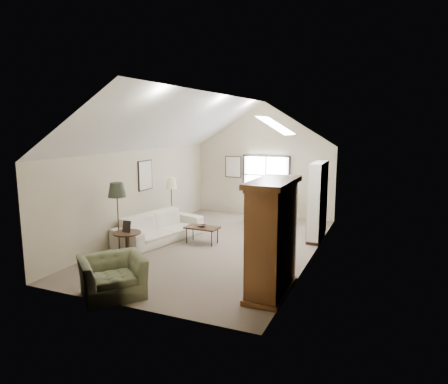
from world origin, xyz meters
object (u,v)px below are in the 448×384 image
at_px(side_chair, 281,205).
at_px(side_table, 127,245).
at_px(armoire, 272,238).
at_px(coffee_table, 202,235).
at_px(armchair_near, 112,276).
at_px(sofa, 159,227).
at_px(armchair_far, 259,210).

bearing_deg(side_chair, side_table, -119.74).
relative_size(armoire, side_chair, 2.21).
bearing_deg(coffee_table, side_table, -120.51).
relative_size(armchair_near, side_chair, 1.17).
bearing_deg(coffee_table, side_chair, 70.69).
relative_size(side_table, side_chair, 0.67).
bearing_deg(side_table, sofa, 93.58).
height_order(coffee_table, side_chair, side_chair).
relative_size(sofa, armchair_near, 2.29).
bearing_deg(sofa, armchair_near, -149.10).
height_order(coffee_table, side_table, side_table).
distance_m(sofa, side_table, 1.60).
height_order(armoire, side_table, armoire).
bearing_deg(side_table, armchair_far, 69.56).
bearing_deg(armoire, armchair_far, 110.50).
bearing_deg(sofa, side_table, -163.54).
distance_m(armoire, side_table, 3.88).
relative_size(sofa, coffee_table, 2.93).
bearing_deg(armchair_far, side_table, 59.78).
height_order(side_table, side_chair, side_chair).
bearing_deg(side_table, side_chair, 66.64).
bearing_deg(sofa, side_chair, -19.65).
distance_m(armchair_near, side_table, 2.11).
distance_m(sofa, armchair_near, 3.63).
distance_m(armchair_far, side_table, 5.08).
bearing_deg(coffee_table, sofa, -167.77).
height_order(armchair_far, side_table, armchair_far).
bearing_deg(armchair_near, side_chair, 30.26).
bearing_deg(armchair_far, side_chair, -140.06).
distance_m(sofa, side_chair, 4.56).
bearing_deg(armoire, armchair_near, -154.62).
bearing_deg(armchair_far, armoire, 100.72).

